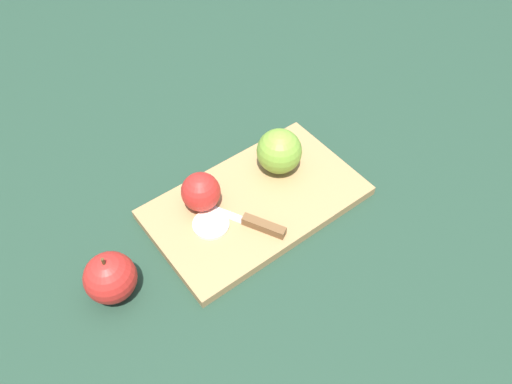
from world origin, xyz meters
The scene contains 7 objects.
ground_plane centered at (0.00, 0.00, 0.00)m, with size 4.00×4.00×0.00m, color #1E3828.
cutting_board centered at (0.00, 0.00, 0.01)m, with size 0.40×0.25×0.02m.
apple_half_left centered at (-0.08, -0.03, 0.06)m, with size 0.08×0.08×0.08m.
apple_half_right centered at (0.08, -0.06, 0.05)m, with size 0.07×0.07×0.07m.
knife centered at (0.04, 0.04, 0.03)m, with size 0.08×0.17×0.02m.
apple_slice centered at (0.10, -0.01, 0.02)m, with size 0.06×0.06×0.01m.
apple_whole centered at (0.28, -0.02, 0.04)m, with size 0.08×0.08×0.09m.
Camera 1 is at (0.38, 0.42, 0.71)m, focal length 35.00 mm.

